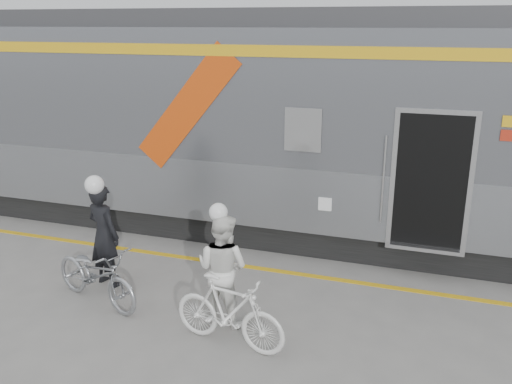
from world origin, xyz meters
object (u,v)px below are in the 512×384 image
at_px(man, 104,235).
at_px(bicycle_right, 229,312).
at_px(bicycle_left, 96,274).
at_px(woman, 222,268).

xyz_separation_m(man, bicycle_right, (2.39, -0.96, -0.35)).
bearing_deg(bicycle_right, man, 77.44).
xyz_separation_m(bicycle_left, woman, (1.89, 0.14, 0.32)).
distance_m(man, bicycle_right, 2.60).
bearing_deg(bicycle_left, man, 38.80).
height_order(bicycle_left, woman, woman).
height_order(man, bicycle_left, man).
xyz_separation_m(bicycle_left, bicycle_right, (2.19, -0.41, 0.02)).
relative_size(man, bicycle_left, 0.95).
xyz_separation_m(man, bicycle_left, (0.20, -0.55, -0.36)).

